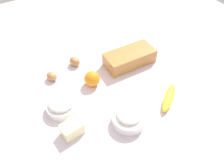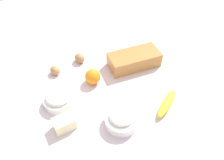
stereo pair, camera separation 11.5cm
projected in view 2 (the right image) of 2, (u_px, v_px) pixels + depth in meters
name	position (u px, v px, depth m)	size (l,w,h in m)	color
ground_plane	(112.00, 87.00, 1.19)	(2.40, 2.40, 0.02)	silver
loaf_pan	(134.00, 59.00, 1.26)	(0.28, 0.14, 0.08)	#B77A3D
flour_bowl	(121.00, 119.00, 1.00)	(0.15, 0.15, 0.07)	white
sugar_bowl	(59.00, 99.00, 1.08)	(0.14, 0.14, 0.07)	white
banana	(167.00, 104.00, 1.07)	(0.19, 0.04, 0.04)	yellow
orange_fruit	(93.00, 77.00, 1.17)	(0.08, 0.08, 0.08)	orange
butter_block	(64.00, 123.00, 0.99)	(0.09, 0.06, 0.06)	#F4EDB2
egg_near_butter	(55.00, 70.00, 1.23)	(0.05, 0.05, 0.06)	#B87D4B
egg_beside_bowl	(80.00, 58.00, 1.30)	(0.05, 0.05, 0.07)	#B07648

